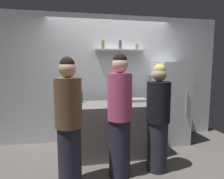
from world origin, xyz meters
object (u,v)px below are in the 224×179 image
at_px(water_bottle_plastic, 76,99).
at_px(person_pink_top, 120,116).
at_px(baking_pan, 137,100).
at_px(utensil_holder, 151,99).
at_px(refrigerator, 170,102).
at_px(wine_bottle_green_glass, 81,97).
at_px(wine_bottle_amber_glass, 72,98).
at_px(person_blonde, 158,120).
at_px(person_brown_jacket, 69,124).

xyz_separation_m(water_bottle_plastic, person_pink_top, (0.60, -0.63, -0.16)).
xyz_separation_m(baking_pan, utensil_holder, (0.22, -0.11, 0.03)).
relative_size(refrigerator, utensil_holder, 7.68).
height_order(wine_bottle_green_glass, person_pink_top, person_pink_top).
bearing_deg(water_bottle_plastic, wine_bottle_amber_glass, 113.92).
bearing_deg(person_blonde, person_brown_jacket, -46.10).
bearing_deg(wine_bottle_green_glass, person_brown_jacket, -100.08).
height_order(wine_bottle_amber_glass, person_blonde, person_blonde).
height_order(wine_bottle_green_glass, person_blonde, person_blonde).
distance_m(wine_bottle_green_glass, water_bottle_plastic, 0.27).
height_order(refrigerator, utensil_holder, refrigerator).
bearing_deg(utensil_holder, person_blonde, -103.30).
bearing_deg(wine_bottle_amber_glass, wine_bottle_green_glass, 33.52).
bearing_deg(utensil_holder, person_pink_top, -135.83).
xyz_separation_m(wine_bottle_green_glass, person_blonde, (1.09, -0.86, -0.23)).
height_order(person_brown_jacket, person_blonde, person_brown_jacket).
height_order(baking_pan, water_bottle_plastic, water_bottle_plastic).
bearing_deg(person_pink_top, wine_bottle_green_glass, -77.21).
bearing_deg(person_blonde, refrigerator, -177.14).
xyz_separation_m(refrigerator, wine_bottle_green_glass, (-1.81, -0.17, 0.19)).
relative_size(refrigerator, wine_bottle_amber_glass, 5.49).
bearing_deg(person_blonde, baking_pan, -137.95).
bearing_deg(person_brown_jacket, utensil_holder, -118.47).
distance_m(baking_pan, person_brown_jacket, 1.54).
height_order(baking_pan, person_brown_jacket, person_brown_jacket).
relative_size(wine_bottle_amber_glass, water_bottle_plastic, 1.17).
bearing_deg(wine_bottle_amber_glass, person_blonde, -31.11).
relative_size(refrigerator, person_pink_top, 0.94).
relative_size(refrigerator, wine_bottle_green_glass, 5.85).
bearing_deg(utensil_holder, baking_pan, 152.91).
relative_size(wine_bottle_amber_glass, person_pink_top, 0.17).
distance_m(refrigerator, wine_bottle_green_glass, 1.83).
distance_m(wine_bottle_green_glass, person_brown_jacket, 1.02).
bearing_deg(person_pink_top, utensil_holder, -153.02).
relative_size(person_pink_top, person_blonde, 1.09).
height_order(utensil_holder, wine_bottle_amber_glass, wine_bottle_amber_glass).
bearing_deg(water_bottle_plastic, utensil_holder, 3.99).
relative_size(wine_bottle_green_glass, person_brown_jacket, 0.17).
bearing_deg(person_brown_jacket, refrigerator, -118.30).
distance_m(wine_bottle_green_glass, person_pink_top, 1.03).
height_order(refrigerator, person_brown_jacket, person_brown_jacket).
bearing_deg(wine_bottle_amber_glass, refrigerator, 7.91).
bearing_deg(water_bottle_plastic, wine_bottle_green_glass, 70.33).
height_order(utensil_holder, person_brown_jacket, person_brown_jacket).
distance_m(wine_bottle_green_glass, wine_bottle_amber_glass, 0.19).
bearing_deg(person_brown_jacket, person_pink_top, -139.77).
xyz_separation_m(refrigerator, water_bottle_plastic, (-1.90, -0.42, 0.20)).
height_order(water_bottle_plastic, person_brown_jacket, person_brown_jacket).
xyz_separation_m(water_bottle_plastic, person_brown_jacket, (-0.09, -0.74, -0.19)).
distance_m(person_pink_top, person_blonde, 0.59).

